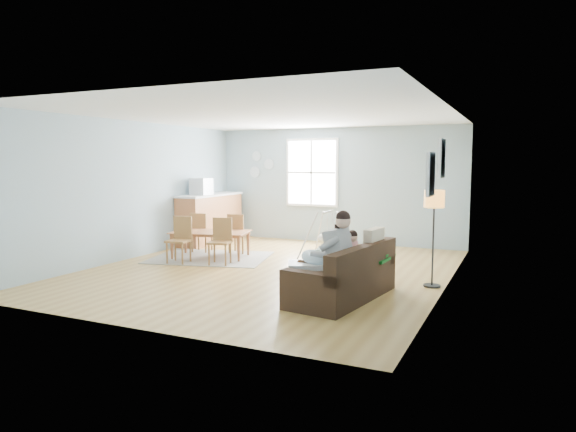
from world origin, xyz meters
The scene contains 22 objects.
room centered at (0.00, 0.00, 2.42)m, with size 8.40×9.40×3.90m.
window centered at (-0.60, 3.46, 1.65)m, with size 1.32×0.08×1.62m.
pictures centered at (2.97, -1.05, 1.85)m, with size 0.05×1.34×0.74m.
wall_plates centered at (-2.00, 3.47, 1.83)m, with size 0.67×0.02×0.66m.
sofa centered at (1.82, -1.27, 0.27)m, with size 1.09×2.01×0.77m.
green_throw centered at (1.84, -0.62, 0.49)m, with size 0.88×0.71×0.04m, color #166122.
beige_pillow centered at (2.09, -0.80, 0.71)m, with size 0.13×0.48×0.48m, color tan.
father centered at (1.66, -1.52, 0.67)m, with size 0.91×0.43×1.26m.
nursing_pillow centered at (1.51, -1.50, 0.60)m, with size 0.49×0.49×0.13m, color silver.
infant centered at (1.51, -1.47, 0.68)m, with size 0.18×0.35×0.13m.
toddler centered at (1.77, -1.08, 0.65)m, with size 0.49×0.30×0.74m.
floor_lamp centered at (2.80, -0.04, 1.22)m, with size 0.30×0.30×1.48m.
storage_cube centered at (1.37, -1.64, 0.27)m, with size 0.63×0.60×0.54m.
rug centered at (-1.60, 0.56, 0.01)m, with size 2.25×1.71×0.01m, color gray.
dining_table centered at (-1.60, 0.56, 0.26)m, with size 1.50×0.84×0.53m, color #985431.
chair_sw centered at (-1.85, -0.07, 0.49)m, with size 0.45×0.45×0.87m.
chair_se centered at (-1.08, 0.12, 0.48)m, with size 0.47×0.47×0.86m.
chair_nw centered at (-2.13, 1.01, 0.47)m, with size 0.43×0.43×0.84m.
chair_ne centered at (-1.35, 1.20, 0.46)m, with size 0.42×0.42×0.83m.
counter centered at (-2.70, 2.25, 0.58)m, with size 0.62×2.06×1.15m.
monitor centered at (-2.68, 1.86, 1.35)m, with size 0.42×0.40×0.38m.
baby_swing centered at (0.54, 1.46, 0.42)m, with size 0.94×0.95×0.93m.
Camera 1 is at (4.00, -7.95, 1.90)m, focal length 32.00 mm.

